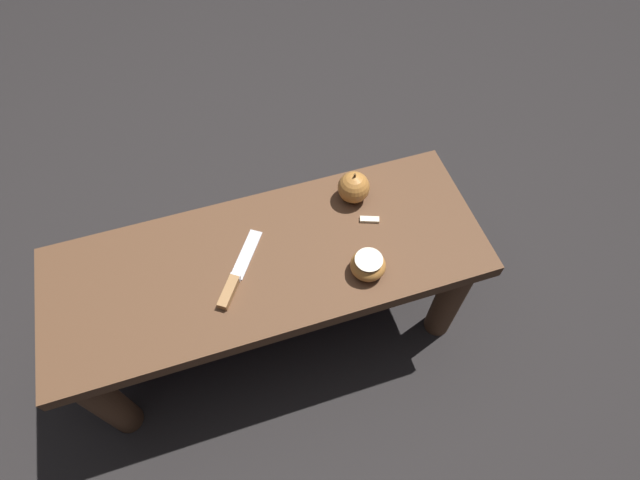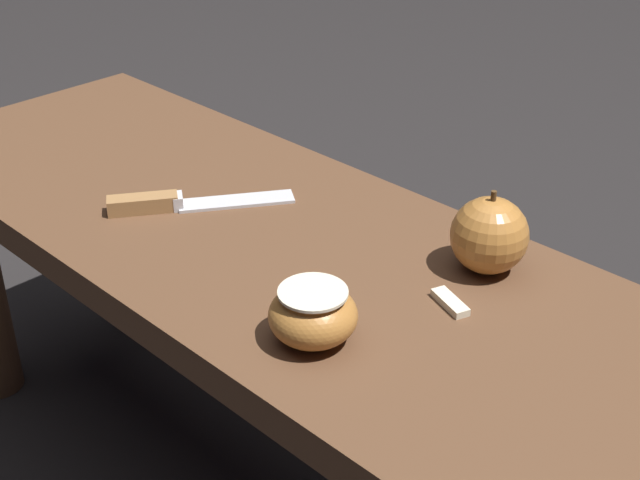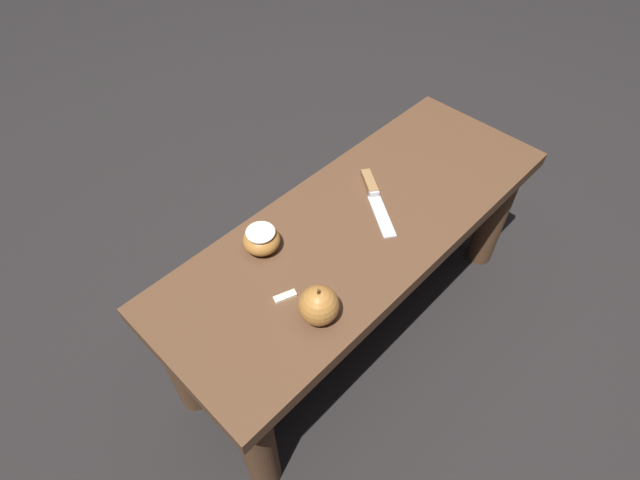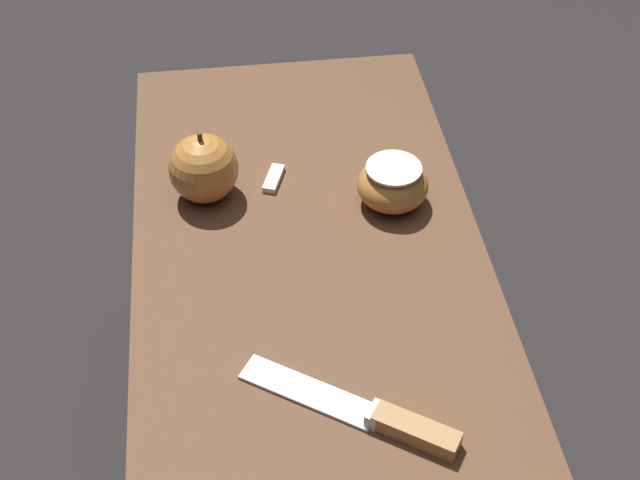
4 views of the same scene
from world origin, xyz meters
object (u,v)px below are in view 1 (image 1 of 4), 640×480
(apple_whole, at_px, (354,187))
(wooden_bench, at_px, (270,277))
(knife, at_px, (235,280))
(apple_cut, at_px, (368,265))

(apple_whole, bearing_deg, wooden_bench, -156.93)
(knife, bearing_deg, apple_cut, -68.50)
(apple_whole, distance_m, apple_cut, 0.23)
(wooden_bench, relative_size, apple_cut, 12.77)
(apple_cut, bearing_deg, wooden_bench, 154.09)
(wooden_bench, height_order, apple_whole, apple_whole)
(wooden_bench, distance_m, apple_cut, 0.28)
(apple_cut, bearing_deg, knife, 167.41)
(apple_whole, relative_size, apple_cut, 1.10)
(wooden_bench, xyz_separation_m, apple_cut, (0.22, -0.11, 0.13))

